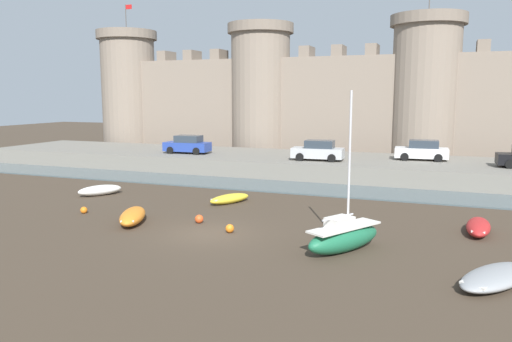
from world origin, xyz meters
TOP-DOWN VIEW (x-y plane):
  - ground_plane at (0.00, 0.00)m, footprint 160.00×160.00m
  - water_channel at (0.00, 12.95)m, footprint 80.00×4.50m
  - quay_road at (0.00, 20.20)m, footprint 62.43×10.00m
  - castle at (-0.00, 30.01)m, footprint 57.42×6.99m
  - sailboat_foreground_right at (6.61, -0.40)m, footprint 3.11×4.17m
  - rowboat_foreground_centre at (12.35, -2.28)m, footprint 3.39×4.23m
  - rowboat_near_channel_left at (-1.82, 6.68)m, footprint 2.17×3.03m
  - rowboat_midflat_centre at (-4.60, 0.45)m, footprint 2.48×3.60m
  - rowboat_near_channel_right at (-10.94, 5.93)m, footprint 2.50×3.06m
  - rowboat_midflat_right at (12.15, 4.66)m, footprint 1.29×3.32m
  - mooring_buoy_near_channel at (0.88, 0.55)m, footprint 0.42×0.42m
  - mooring_buoy_off_centre at (-8.43, 1.28)m, footprint 0.39×0.39m
  - mooring_buoy_near_shore at (-1.35, 1.66)m, footprint 0.44×0.44m
  - car_quay_centre_west at (-11.24, 18.68)m, footprint 4.19×2.05m
  - car_quay_east at (0.96, 18.03)m, footprint 4.19×2.05m
  - car_quay_centre_east at (8.75, 21.11)m, footprint 4.19×2.05m

SIDE VIEW (x-z plane):
  - ground_plane at x=0.00m, z-range 0.00..0.00m
  - water_channel at x=0.00m, z-range 0.00..0.10m
  - mooring_buoy_off_centre at x=-8.43m, z-range 0.00..0.39m
  - mooring_buoy_near_channel at x=0.88m, z-range 0.00..0.42m
  - mooring_buoy_near_shore at x=-1.35m, z-range 0.00..0.44m
  - rowboat_foreground_centre at x=12.35m, z-range 0.02..0.58m
  - rowboat_near_channel_left at x=-1.82m, z-range 0.02..0.59m
  - rowboat_midflat_right at x=12.15m, z-range 0.02..0.68m
  - rowboat_near_channel_right at x=-10.94m, z-range 0.02..0.68m
  - rowboat_midflat_centre at x=-4.60m, z-range 0.02..0.75m
  - sailboat_foreground_right at x=6.61m, z-range -2.75..4.07m
  - quay_road at x=0.00m, z-range 0.00..1.42m
  - car_quay_centre_west at x=-11.24m, z-range 1.39..3.01m
  - car_quay_east at x=0.96m, z-range 1.39..3.01m
  - car_quay_centre_east at x=8.75m, z-range 1.39..3.01m
  - castle at x=0.00m, z-range -2.12..14.96m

